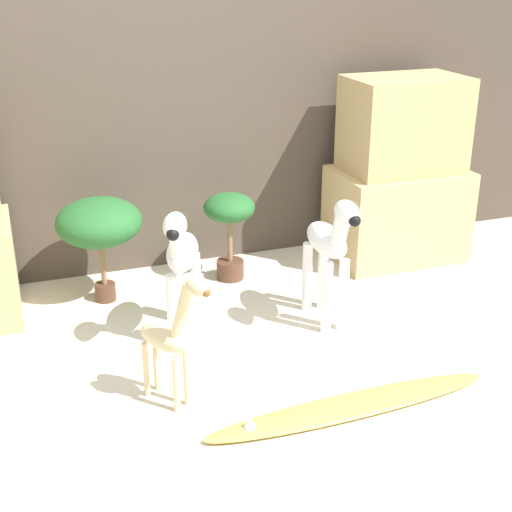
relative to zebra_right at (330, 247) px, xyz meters
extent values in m
plane|color=beige|center=(-0.57, -0.47, -0.44)|extent=(14.00, 14.00, 0.00)
cube|color=#473D33|center=(-0.57, 1.10, 0.66)|extent=(6.40, 0.08, 2.20)
cube|color=tan|center=(0.81, 0.70, -0.15)|extent=(0.82, 0.54, 0.59)
cube|color=tan|center=(0.81, 0.70, 0.43)|extent=(0.70, 0.46, 0.58)
cylinder|color=white|center=(0.04, -0.09, -0.24)|extent=(0.05, 0.05, 0.40)
cylinder|color=white|center=(-0.05, -0.09, -0.24)|extent=(0.05, 0.05, 0.40)
cylinder|color=white|center=(0.05, 0.18, -0.24)|extent=(0.05, 0.05, 0.40)
cylinder|color=white|center=(-0.04, 0.19, -0.24)|extent=(0.05, 0.05, 0.40)
ellipsoid|color=white|center=(0.00, 0.05, 0.02)|extent=(0.17, 0.39, 0.15)
cylinder|color=white|center=(0.00, -0.12, 0.15)|extent=(0.08, 0.14, 0.22)
ellipsoid|color=white|center=(0.00, -0.18, 0.25)|extent=(0.12, 0.20, 0.12)
sphere|color=black|center=(-0.01, -0.26, 0.24)|extent=(0.06, 0.06, 0.06)
cube|color=black|center=(0.00, -0.12, 0.16)|extent=(0.02, 0.08, 0.19)
cylinder|color=white|center=(-0.75, 0.00, -0.24)|extent=(0.05, 0.05, 0.40)
cylinder|color=white|center=(-0.84, 0.03, -0.24)|extent=(0.05, 0.05, 0.40)
cylinder|color=white|center=(-0.66, 0.25, -0.24)|extent=(0.05, 0.05, 0.40)
cylinder|color=white|center=(-0.74, 0.29, -0.24)|extent=(0.05, 0.05, 0.40)
ellipsoid|color=white|center=(-0.75, 0.14, 0.02)|extent=(0.28, 0.42, 0.15)
cylinder|color=white|center=(-0.81, -0.01, 0.15)|extent=(0.12, 0.16, 0.22)
ellipsoid|color=white|center=(-0.83, -0.07, 0.25)|extent=(0.17, 0.22, 0.12)
sphere|color=black|center=(-0.86, -0.15, 0.24)|extent=(0.06, 0.06, 0.06)
cube|color=black|center=(-0.81, -0.01, 0.16)|extent=(0.05, 0.09, 0.19)
cylinder|color=beige|center=(-0.90, -0.49, -0.31)|extent=(0.03, 0.03, 0.27)
cylinder|color=beige|center=(-0.96, -0.52, -0.31)|extent=(0.03, 0.03, 0.27)
cylinder|color=beige|center=(-1.00, -0.32, -0.31)|extent=(0.03, 0.03, 0.27)
cylinder|color=beige|center=(-1.05, -0.36, -0.31)|extent=(0.03, 0.03, 0.27)
ellipsoid|color=beige|center=(-0.98, -0.42, -0.13)|extent=(0.23, 0.29, 0.11)
cylinder|color=beige|center=(-0.92, -0.52, 0.04)|extent=(0.11, 0.14, 0.30)
ellipsoid|color=beige|center=(-0.87, -0.60, 0.18)|extent=(0.12, 0.14, 0.07)
sphere|color=brown|center=(-0.84, -0.64, 0.17)|extent=(0.04, 0.04, 0.04)
cylinder|color=#513323|center=(-0.32, 0.72, -0.38)|extent=(0.17, 0.17, 0.12)
cylinder|color=brown|center=(-0.32, 0.72, -0.20)|extent=(0.03, 0.03, 0.26)
ellipsoid|color=#235B28|center=(-0.32, 0.72, 0.02)|extent=(0.31, 0.31, 0.17)
cylinder|color=#513323|center=(-1.08, 0.68, -0.39)|extent=(0.12, 0.12, 0.10)
cylinder|color=brown|center=(-1.08, 0.68, -0.22)|extent=(0.03, 0.03, 0.24)
ellipsoid|color=#235B28|center=(-1.08, 0.68, 0.04)|extent=(0.47, 0.47, 0.26)
ellipsoid|color=gold|center=(-0.24, -0.77, -0.42)|extent=(1.36, 0.22, 0.04)
cone|color=white|center=(-0.71, -0.78, -0.38)|extent=(0.06, 0.06, 0.05)
camera|label=1|loc=(-1.51, -3.08, 1.39)|focal=50.00mm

